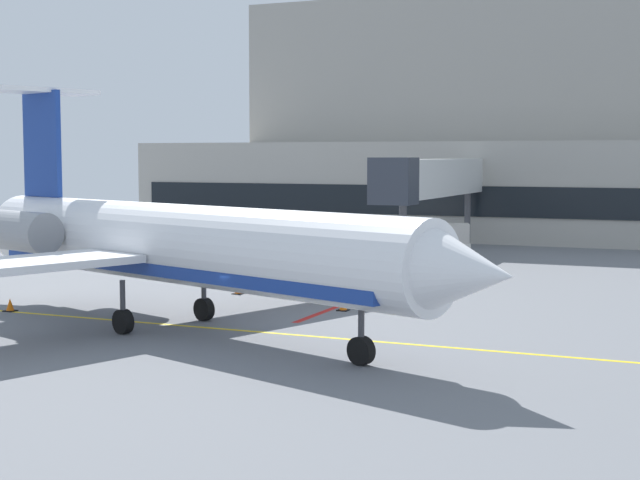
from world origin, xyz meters
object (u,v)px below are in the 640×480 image
regional_jet (173,244)px  baggage_tug (247,247)px  fuel_tank (338,233)px  pushback_tractor (448,243)px

regional_jet → baggage_tug: regional_jet is taller
regional_jet → fuel_tank: 27.22m
regional_jet → pushback_tractor: 28.16m
regional_jet → pushback_tractor: bearing=84.6°
regional_jet → baggage_tug: 22.24m
regional_jet → baggage_tug: (-7.79, 20.71, -2.24)m
pushback_tractor → regional_jet: bearing=-95.4°
fuel_tank → regional_jet: bearing=-80.7°
fuel_tank → pushback_tractor: bearing=9.2°
baggage_tug → regional_jet: bearing=-69.4°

